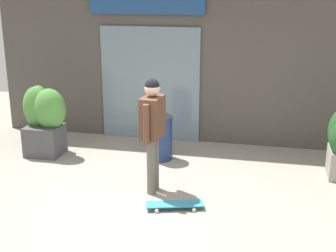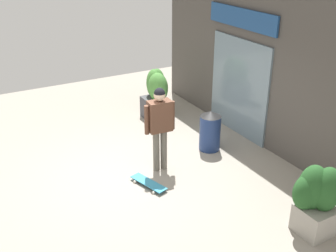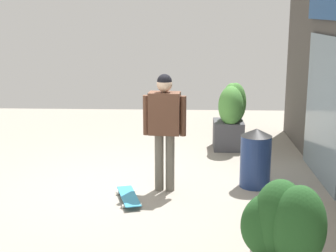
{
  "view_description": "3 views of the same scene",
  "coord_description": "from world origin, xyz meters",
  "px_view_note": "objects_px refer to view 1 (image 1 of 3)",
  "views": [
    {
      "loc": [
        1.68,
        -5.79,
        3.0
      ],
      "look_at": [
        0.28,
        0.47,
        1.03
      ],
      "focal_mm": 49.53,
      "sensor_mm": 36.0,
      "label": 1
    },
    {
      "loc": [
        6.39,
        -2.98,
        4.28
      ],
      "look_at": [
        0.28,
        0.47,
        1.03
      ],
      "focal_mm": 44.1,
      "sensor_mm": 36.0,
      "label": 2
    },
    {
      "loc": [
        6.96,
        0.74,
        2.59
      ],
      "look_at": [
        0.28,
        0.47,
        1.03
      ],
      "focal_mm": 52.85,
      "sensor_mm": 36.0,
      "label": 3
    }
  ],
  "objects_px": {
    "planter_box_left": "(43,117)",
    "trash_bin": "(160,135)",
    "skateboarder": "(152,124)",
    "skateboard": "(175,204)"
  },
  "relations": [
    {
      "from": "skateboard",
      "to": "trash_bin",
      "type": "height_order",
      "value": "trash_bin"
    },
    {
      "from": "planter_box_left",
      "to": "skateboarder",
      "type": "bearing_deg",
      "value": -26.29
    },
    {
      "from": "skateboarder",
      "to": "trash_bin",
      "type": "xyz_separation_m",
      "value": [
        -0.22,
        1.35,
        -0.61
      ]
    },
    {
      "from": "skateboarder",
      "to": "skateboard",
      "type": "bearing_deg",
      "value": -43.23
    },
    {
      "from": "skateboarder",
      "to": "planter_box_left",
      "type": "distance_m",
      "value": 2.63
    },
    {
      "from": "planter_box_left",
      "to": "trash_bin",
      "type": "distance_m",
      "value": 2.13
    },
    {
      "from": "skateboard",
      "to": "planter_box_left",
      "type": "xyz_separation_m",
      "value": [
        -2.77,
        1.64,
        0.63
      ]
    },
    {
      "from": "skateboarder",
      "to": "skateboard",
      "type": "xyz_separation_m",
      "value": [
        0.43,
        -0.48,
        -1.0
      ]
    },
    {
      "from": "trash_bin",
      "to": "skateboard",
      "type": "bearing_deg",
      "value": -70.24
    },
    {
      "from": "planter_box_left",
      "to": "trash_bin",
      "type": "bearing_deg",
      "value": 5.3
    }
  ]
}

